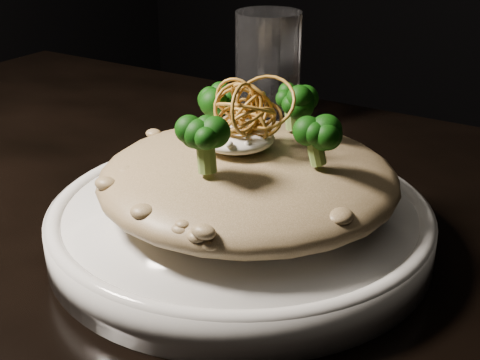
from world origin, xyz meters
name	(u,v)px	position (x,y,z in m)	size (l,w,h in m)	color
table	(151,307)	(0.00, 0.00, 0.67)	(1.10, 0.80, 0.75)	black
plate	(240,225)	(0.08, 0.02, 0.77)	(0.30, 0.30, 0.03)	silver
risotto	(248,178)	(0.09, 0.02, 0.81)	(0.23, 0.23, 0.05)	brown
broccoli	(249,114)	(0.09, 0.02, 0.86)	(0.15, 0.15, 0.05)	black
cheese	(237,138)	(0.08, 0.02, 0.84)	(0.06, 0.06, 0.02)	silver
shallots	(244,101)	(0.09, 0.02, 0.87)	(0.06, 0.06, 0.04)	brown
drinking_glass	(268,70)	(-0.04, 0.28, 0.82)	(0.08, 0.08, 0.13)	white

